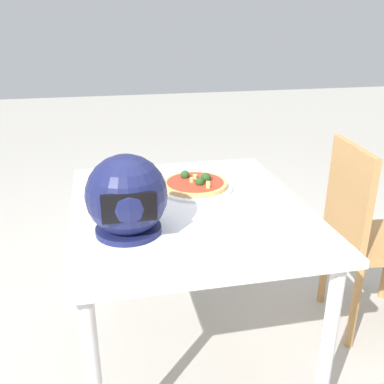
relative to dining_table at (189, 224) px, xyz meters
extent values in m
plane|color=#B2ADA3|center=(0.00, 0.00, -0.63)|extent=(14.00, 14.00, 0.00)
cube|color=white|center=(0.00, 0.00, 0.07)|extent=(0.91, 1.05, 0.03)
cylinder|color=white|center=(-0.39, -0.46, -0.29)|extent=(0.05, 0.05, 0.68)
cylinder|color=white|center=(0.39, -0.46, -0.29)|extent=(0.05, 0.05, 0.68)
cylinder|color=white|center=(-0.39, 0.46, -0.29)|extent=(0.05, 0.05, 0.68)
cylinder|color=white|center=(0.39, 0.46, -0.29)|extent=(0.05, 0.05, 0.68)
cylinder|color=white|center=(-0.06, -0.16, 0.09)|extent=(0.32, 0.32, 0.01)
cylinder|color=tan|center=(-0.06, -0.16, 0.10)|extent=(0.28, 0.28, 0.02)
cylinder|color=red|center=(-0.06, -0.16, 0.11)|extent=(0.24, 0.24, 0.00)
sphere|color=#234C1E|center=(-0.03, -0.22, 0.13)|extent=(0.04, 0.04, 0.04)
sphere|color=#234C1E|center=(-0.11, -0.17, 0.13)|extent=(0.04, 0.04, 0.04)
sphere|color=#234C1E|center=(-0.07, -0.13, 0.13)|extent=(0.04, 0.04, 0.04)
cylinder|color=#E0D172|center=(-0.05, -0.16, 0.13)|extent=(0.02, 0.02, 0.02)
cylinder|color=#E0D172|center=(-0.07, -0.15, 0.12)|extent=(0.02, 0.02, 0.02)
cylinder|color=#E0D172|center=(-0.11, -0.11, 0.12)|extent=(0.02, 0.02, 0.02)
cylinder|color=#E0D172|center=(-0.07, -0.20, 0.12)|extent=(0.02, 0.02, 0.02)
cylinder|color=#E0D172|center=(-0.10, -0.08, 0.13)|extent=(0.02, 0.02, 0.02)
sphere|color=#191E4C|center=(0.25, 0.18, 0.22)|extent=(0.27, 0.27, 0.27)
cylinder|color=#191E4C|center=(0.25, 0.18, 0.09)|extent=(0.22, 0.22, 0.02)
cube|color=black|center=(0.25, 0.30, 0.23)|extent=(0.17, 0.02, 0.09)
cylinder|color=silver|center=(0.23, -0.04, 0.14)|extent=(0.07, 0.07, 0.11)
cube|color=#B7844C|center=(-0.90, -0.02, -0.19)|extent=(0.44, 0.44, 0.02)
cube|color=#B7844C|center=(-0.72, -0.04, 0.05)|extent=(0.07, 0.38, 0.45)
cylinder|color=#B7844C|center=(-0.75, -0.20, -0.41)|extent=(0.04, 0.04, 0.43)
cylinder|color=#B7844C|center=(-0.72, 0.13, -0.41)|extent=(0.04, 0.04, 0.43)
camera|label=1|loc=(0.31, 1.52, 0.77)|focal=40.34mm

